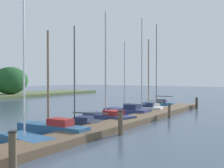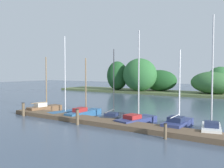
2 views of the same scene
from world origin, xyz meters
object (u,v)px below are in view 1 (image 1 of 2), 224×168
Objects in this scene: sailboat_7 at (150,106)px; mooring_piling_1 at (120,123)px; sailboat_1 at (25,137)px; sailboat_4 at (107,116)px; sailboat_5 at (126,111)px; mooring_piling_0 at (13,150)px; mooring_piling_2 at (169,111)px; mooring_piling_3 at (197,103)px; sailboat_6 at (143,107)px; sailboat_8 at (158,104)px; sailboat_2 at (51,127)px; sailboat_3 at (77,121)px.

sailboat_7 reaches higher than mooring_piling_1.
sailboat_4 is at bearing -75.14° from sailboat_1.
sailboat_5 is 4.59× the size of mooring_piling_0.
sailboat_7 is 6.58× the size of mooring_piling_2.
sailboat_7 is at bearing 137.04° from mooring_piling_3.
sailboat_5 is 3.35m from mooring_piling_2.
sailboat_7 is (7.79, 0.39, -0.03)m from sailboat_4.
sailboat_6 is 6.32× the size of mooring_piling_1.
sailboat_8 is at bearing -86.88° from sailboat_5.
sailboat_7 is at bearing -90.98° from sailboat_6.
sailboat_2 is 4.30× the size of mooring_piling_1.
sailboat_5 is 8.71m from mooring_piling_3.
mooring_piling_2 is at bearing -0.04° from mooring_piling_1.
sailboat_8 reaches higher than sailboat_2.
sailboat_5 reaches higher than mooring_piling_2.
sailboat_2 is at bearing 78.02° from sailboat_6.
mooring_piling_1 is at bearing 116.49° from sailboat_5.
mooring_piling_1 is 7.09m from mooring_piling_2.
sailboat_7 is (13.20, 0.38, -0.04)m from sailboat_2.
mooring_piling_2 is at bearing -174.64° from sailboat_5.
sailboat_4 is (2.62, -0.54, 0.08)m from sailboat_3.
mooring_piling_2 is 0.94× the size of mooring_piling_3.
sailboat_7 is 5.14× the size of mooring_piling_1.
sailboat_8 reaches higher than sailboat_5.
sailboat_3 is 0.74× the size of sailboat_8.
sailboat_6 is at bearing -97.74° from sailboat_5.
sailboat_2 is 16.97m from mooring_piling_3.
sailboat_3 is at bearing 166.20° from mooring_piling_3.
mooring_piling_3 is (16.72, -2.90, 0.15)m from sailboat_2.
sailboat_1 reaches higher than mooring_piling_2.
sailboat_7 is at bearing 38.65° from mooring_piling_2.
mooring_piling_3 is (11.31, -2.89, 0.16)m from sailboat_4.
sailboat_6 reaches higher than mooring_piling_1.
sailboat_5 reaches higher than mooring_piling_3.
sailboat_5 is at bearing -105.71° from sailboat_3.
sailboat_6 is 6.33× the size of mooring_piling_0.
sailboat_7 is 5.15× the size of mooring_piling_0.
sailboat_1 is at bearing 105.74° from sailboat_4.
mooring_piling_2 is (-6.80, -3.68, 0.12)m from sailboat_8.
sailboat_2 is 4.30× the size of mooring_piling_0.
sailboat_1 is 0.95× the size of sailboat_6.
sailboat_1 reaches higher than mooring_piling_0.
sailboat_7 is 5.49m from mooring_piling_2.
sailboat_1 is 4.72m from mooring_piling_1.
mooring_piling_3 is at bearing -171.79° from sailboat_8.
sailboat_6 is at bearing -76.62° from sailboat_1.
sailboat_8 is 14.36m from mooring_piling_1.
mooring_piling_3 is at bearing -99.42° from sailboat_2.
mooring_piling_2 is at bearing 133.92° from sailboat_6.
sailboat_3 is at bearing 91.02° from sailboat_4.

